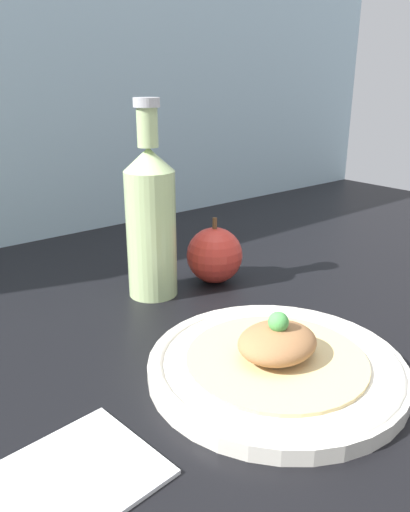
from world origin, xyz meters
TOP-DOWN VIEW (x-y plane):
  - ground_plane at (0.00, 0.00)cm, footprint 180.00×110.00cm
  - wall_backsplash at (0.00, 53.50)cm, footprint 180.00×3.00cm
  - plate at (-4.85, -8.40)cm, footprint 26.85×26.85cm
  - plated_food at (-4.85, -8.40)cm, footprint 18.85×18.85cm
  - cider_bottle at (-3.24, 17.18)cm, footprint 6.92×6.92cm
  - apple at (6.54, 15.13)cm, footprint 8.45×8.45cm
  - napkin at (-30.14, -8.77)cm, footprint 18.29×12.69cm

SIDE VIEW (x-z plane):
  - ground_plane at x=0.00cm, z-range -4.00..0.00cm
  - napkin at x=-30.14cm, z-range 0.00..0.80cm
  - plate at x=-4.85cm, z-range 0.06..2.05cm
  - plated_food at x=-4.85cm, z-range 0.34..5.86cm
  - apple at x=6.54cm, z-range -0.80..9.26cm
  - cider_bottle at x=-3.24cm, z-range -2.42..24.67cm
  - wall_backsplash at x=0.00cm, z-range 0.00..80.00cm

